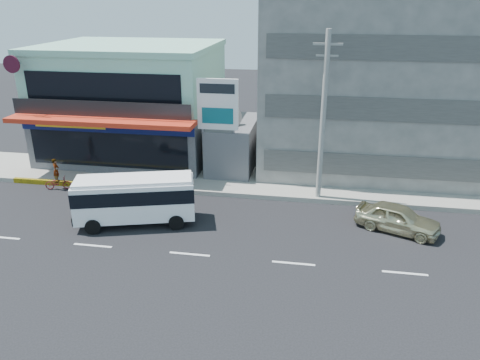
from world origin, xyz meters
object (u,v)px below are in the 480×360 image
object	(u,v)px
shop_building	(134,104)
sedan	(398,218)
satellite_dish	(231,124)
minibus	(135,197)
concrete_building	(384,67)
billboard	(218,110)
motorcycle_rider	(57,179)
utility_pole_near	(323,118)

from	to	relation	value
shop_building	sedan	bearing A→B (deg)	-28.23
satellite_dish	minibus	world-z (taller)	satellite_dish
minibus	concrete_building	bearing A→B (deg)	41.78
shop_building	billboard	size ratio (longest dim) A/B	1.80
concrete_building	satellite_dish	world-z (taller)	concrete_building
concrete_building	satellite_dish	xyz separation A→B (m)	(-10.00, -4.00, -3.42)
shop_building	billboard	distance (m)	8.92
billboard	motorcycle_rider	distance (m)	11.18
utility_pole_near	shop_building	bearing A→B (deg)	154.94
shop_building	sedan	distance (m)	20.88
minibus	sedan	size ratio (longest dim) A/B	1.53
satellite_dish	motorcycle_rider	distance (m)	11.77
satellite_dish	motorcycle_rider	xyz separation A→B (m)	(-10.49, -4.50, -2.89)
minibus	sedan	xyz separation A→B (m)	(13.90, 1.45, -0.84)
billboard	motorcycle_rider	world-z (taller)	billboard
billboard	sedan	world-z (taller)	billboard
shop_building	utility_pole_near	distance (m)	15.50
shop_building	satellite_dish	size ratio (longest dim) A/B	8.27
billboard	utility_pole_near	bearing A→B (deg)	-15.48
billboard	utility_pole_near	xyz separation A→B (m)	(6.50, -1.80, 0.22)
billboard	utility_pole_near	size ratio (longest dim) A/B	0.69
concrete_building	motorcycle_rider	distance (m)	23.06
shop_building	satellite_dish	world-z (taller)	shop_building
minibus	utility_pole_near	bearing A→B (deg)	25.62
satellite_dish	sedan	xyz separation A→B (m)	(10.17, -6.81, -2.84)
concrete_building	motorcycle_rider	bearing A→B (deg)	-157.47
billboard	motorcycle_rider	bearing A→B (deg)	-164.87
concrete_building	satellite_dish	distance (m)	11.30
billboard	minibus	size ratio (longest dim) A/B	1.04
concrete_building	motorcycle_rider	size ratio (longest dim) A/B	7.75
satellite_dish	billboard	world-z (taller)	billboard
billboard	sedan	size ratio (longest dim) A/B	1.59
sedan	minibus	bearing A→B (deg)	118.65
concrete_building	minibus	distance (m)	19.19
shop_building	utility_pole_near	world-z (taller)	utility_pole_near
satellite_dish	minibus	distance (m)	9.28
utility_pole_near	motorcycle_rider	size ratio (longest dim) A/B	4.84
minibus	satellite_dish	bearing A→B (deg)	65.74
concrete_building	utility_pole_near	xyz separation A→B (m)	(-4.00, -7.60, -1.85)
satellite_dish	minibus	bearing A→B (deg)	-114.26
shop_building	billboard	world-z (taller)	shop_building
shop_building	billboard	bearing A→B (deg)	-32.32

